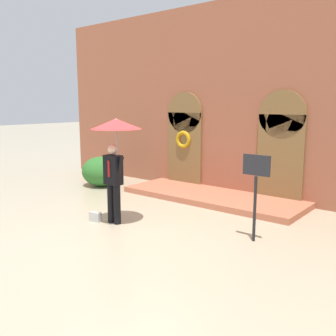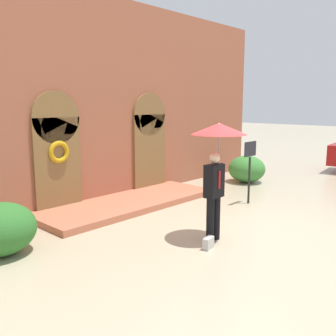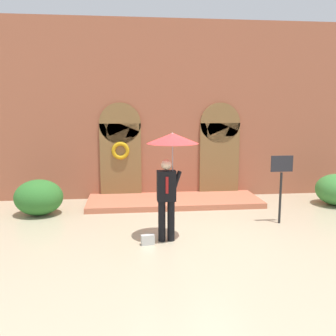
{
  "view_description": "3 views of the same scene",
  "coord_description": "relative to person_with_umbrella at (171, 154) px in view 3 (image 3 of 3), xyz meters",
  "views": [
    {
      "loc": [
        5.53,
        -5.72,
        2.68
      ],
      "look_at": [
        -0.43,
        1.62,
        1.05
      ],
      "focal_mm": 40.0,
      "sensor_mm": 36.0,
      "label": 1
    },
    {
      "loc": [
        -6.49,
        -4.39,
        2.75
      ],
      "look_at": [
        -0.38,
        1.28,
        1.3
      ],
      "focal_mm": 40.0,
      "sensor_mm": 36.0,
      "label": 2
    },
    {
      "loc": [
        -1.4,
        -7.94,
        2.88
      ],
      "look_at": [
        -0.38,
        1.29,
        1.39
      ],
      "focal_mm": 40.0,
      "sensor_mm": 36.0,
      "label": 3
    }
  ],
  "objects": [
    {
      "name": "building_facade",
      "position": [
        0.47,
        4.29,
        0.77
      ],
      "size": [
        14.0,
        2.3,
        5.6
      ],
      "color": "#9E563D",
      "rests_on": "ground"
    },
    {
      "name": "handbag",
      "position": [
        -0.52,
        -0.2,
        -1.8
      ],
      "size": [
        0.3,
        0.17,
        0.22
      ],
      "primitive_type": "cube",
      "rotation": [
        0.0,
        0.0,
        0.19
      ],
      "color": "#B7B7B2",
      "rests_on": "ground"
    },
    {
      "name": "ground_plane",
      "position": [
        0.47,
        0.14,
        -1.91
      ],
      "size": [
        80.0,
        80.0,
        0.0
      ],
      "primitive_type": "plane",
      "color": "tan"
    },
    {
      "name": "person_with_umbrella",
      "position": [
        0.0,
        0.0,
        0.0
      ],
      "size": [
        1.1,
        1.1,
        2.36
      ],
      "color": "black",
      "rests_on": "ground"
    },
    {
      "name": "sign_post",
      "position": [
        2.88,
        0.96,
        -0.75
      ],
      "size": [
        0.56,
        0.06,
        1.72
      ],
      "color": "black",
      "rests_on": "ground"
    },
    {
      "name": "shrub_left",
      "position": [
        -3.33,
        2.4,
        -1.43
      ],
      "size": [
        1.3,
        1.16,
        0.97
      ],
      "primitive_type": "ellipsoid",
      "color": "#2D6B28",
      "rests_on": "ground"
    }
  ]
}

